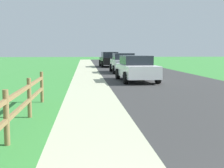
% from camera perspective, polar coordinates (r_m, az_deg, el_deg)
% --- Properties ---
extents(ground_plane, '(120.00, 120.00, 0.00)m').
position_cam_1_polar(ground_plane, '(25.94, -2.52, 2.36)').
color(ground_plane, '#357F36').
extents(road_asphalt, '(7.00, 66.00, 0.01)m').
position_cam_1_polar(road_asphalt, '(28.31, 4.38, 2.69)').
color(road_asphalt, '#313131').
rests_on(road_asphalt, ground).
extents(curb_concrete, '(6.00, 66.00, 0.01)m').
position_cam_1_polar(curb_concrete, '(27.96, -8.88, 2.59)').
color(curb_concrete, '#ABAF90').
rests_on(curb_concrete, ground).
extents(grass_verge, '(5.00, 66.00, 0.00)m').
position_cam_1_polar(grass_verge, '(28.10, -11.94, 2.55)').
color(grass_verge, '#357F36').
rests_on(grass_verge, ground).
extents(rail_fence, '(0.11, 9.74, 1.07)m').
position_cam_1_polar(rail_fence, '(6.03, -19.36, -5.25)').
color(rail_fence, olive).
rests_on(rail_fence, ground).
extents(parked_suv_white, '(2.15, 4.60, 1.50)m').
position_cam_1_polar(parked_suv_white, '(17.78, 4.60, 2.97)').
color(parked_suv_white, white).
rests_on(parked_suv_white, ground).
extents(parked_car_silver, '(2.00, 4.36, 1.59)m').
position_cam_1_polar(parked_car_silver, '(24.75, 2.13, 4.02)').
color(parked_car_silver, '#B7BABF').
rests_on(parked_car_silver, ground).
extents(parked_car_black, '(2.17, 4.82, 1.65)m').
position_cam_1_polar(parked_car_black, '(33.48, -0.49, 4.69)').
color(parked_car_black, black).
rests_on(parked_car_black, ground).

